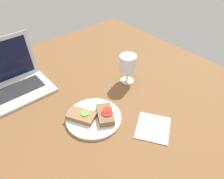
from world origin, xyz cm
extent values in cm
cube|color=brown|center=(0.00, 0.00, 1.50)|extent=(140.00, 140.00, 3.00)
cylinder|color=silver|center=(-7.46, -7.18, 3.57)|extent=(22.91, 22.91, 1.14)
cube|color=brown|center=(-3.69, -10.16, 5.36)|extent=(10.73, 12.52, 2.44)
cylinder|color=red|center=(-3.23, -10.91, 6.79)|extent=(4.67, 4.67, 0.42)
cylinder|color=red|center=(-2.38, -10.06, 6.89)|extent=(3.94, 3.94, 0.63)
cube|color=#937047|center=(-11.23, -4.19, 5.10)|extent=(11.32, 13.09, 1.92)
cylinder|color=#6BB74C|center=(-10.40, -5.23, 6.23)|extent=(2.73, 2.73, 0.35)
cylinder|color=#6BB74C|center=(-9.94, -5.03, 6.26)|extent=(3.34, 3.34, 0.41)
cylinder|color=white|center=(21.00, 2.85, 3.20)|extent=(6.70, 6.70, 0.40)
cylinder|color=white|center=(21.00, 2.85, 6.59)|extent=(0.92, 0.92, 6.38)
cylinder|color=white|center=(21.00, 2.85, 13.63)|extent=(8.22, 8.22, 7.70)
cylinder|color=white|center=(21.00, 2.85, 12.33)|extent=(7.56, 7.56, 5.10)
cube|color=silver|center=(-27.25, 28.29, 3.66)|extent=(35.65, 20.20, 1.32)
cube|color=#232326|center=(-27.25, 30.11, 4.40)|extent=(29.23, 11.11, 0.16)
cube|color=white|center=(7.48, -26.41, 3.20)|extent=(18.80, 18.42, 0.40)
camera|label=1|loc=(-41.84, -59.23, 69.82)|focal=35.00mm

